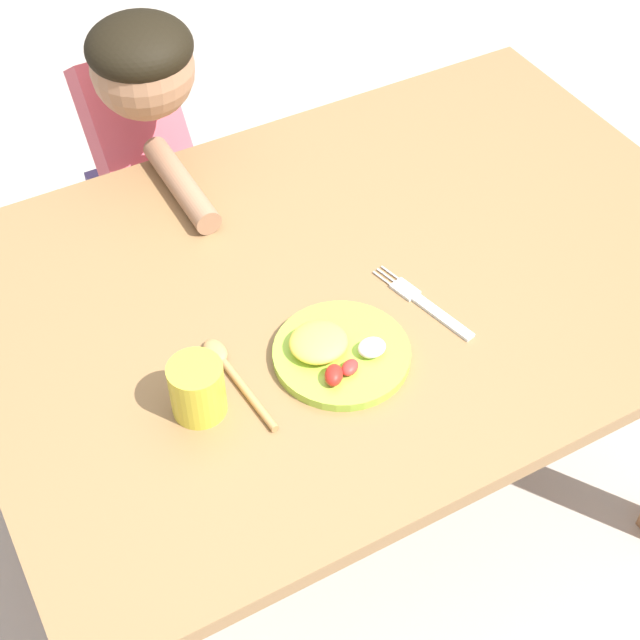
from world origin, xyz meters
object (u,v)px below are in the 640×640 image
at_px(spoon, 231,370).
at_px(person, 146,186).
at_px(drinking_cup, 197,389).
at_px(plate, 337,352).
at_px(fork, 426,305).

bearing_deg(spoon, person, -13.31).
height_order(spoon, drinking_cup, drinking_cup).
bearing_deg(plate, person, 94.33).
xyz_separation_m(drinking_cup, person, (0.17, 0.71, -0.19)).
bearing_deg(fork, spoon, 72.82).
distance_m(drinking_cup, person, 0.75).
distance_m(plate, fork, 0.18).
height_order(fork, spoon, spoon).
height_order(plate, drinking_cup, drinking_cup).
bearing_deg(drinking_cup, person, 76.28).
relative_size(plate, spoon, 1.04).
bearing_deg(person, plate, 94.33).
bearing_deg(fork, plate, 85.43).
height_order(drinking_cup, person, person).
relative_size(plate, drinking_cup, 2.33).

